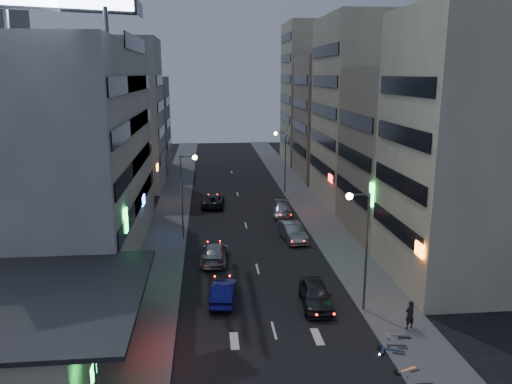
{
  "coord_description": "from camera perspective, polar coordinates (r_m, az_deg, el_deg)",
  "views": [
    {
      "loc": [
        -3.85,
        -23.69,
        15.43
      ],
      "look_at": [
        0.33,
        18.57,
        5.33
      ],
      "focal_mm": 35.0,
      "sensor_mm": 36.0,
      "label": 1
    }
  ],
  "objects": [
    {
      "name": "ground",
      "position": [
        28.53,
        3.19,
        -19.38
      ],
      "size": [
        180.0,
        180.0,
        0.0
      ],
      "primitive_type": "plane",
      "color": "black",
      "rests_on": "ground"
    },
    {
      "name": "sidewalk_left",
      "position": [
        56.0,
        -9.69,
        -2.75
      ],
      "size": [
        4.0,
        120.0,
        0.12
      ],
      "primitive_type": "cube",
      "color": "#4C4C4F",
      "rests_on": "ground"
    },
    {
      "name": "sidewalk_right",
      "position": [
        57.09,
        6.55,
        -2.34
      ],
      "size": [
        4.0,
        120.0,
        0.12
      ],
      "primitive_type": "cube",
      "color": "#4C4C4F",
      "rests_on": "ground"
    },
    {
      "name": "food_court",
      "position": [
        30.69,
        -24.88,
        -13.94
      ],
      "size": [
        11.0,
        13.0,
        3.88
      ],
      "color": "beige",
      "rests_on": "ground"
    },
    {
      "name": "white_building",
      "position": [
        46.08,
        -22.23,
        4.36
      ],
      "size": [
        14.0,
        24.0,
        18.0
      ],
      "primitive_type": "cube",
      "color": "#B3B4AF",
      "rests_on": "ground"
    },
    {
      "name": "shophouse_near",
      "position": [
        39.42,
        23.06,
        4.39
      ],
      "size": [
        10.0,
        11.0,
        20.0
      ],
      "primitive_type": "cube",
      "color": "beige",
      "rests_on": "ground"
    },
    {
      "name": "shophouse_mid",
      "position": [
        50.17,
        17.16,
        4.26
      ],
      "size": [
        11.0,
        12.0,
        16.0
      ],
      "primitive_type": "cube",
      "color": "gray",
      "rests_on": "ground"
    },
    {
      "name": "shophouse_far",
      "position": [
        61.8,
        12.28,
        8.96
      ],
      "size": [
        10.0,
        14.0,
        22.0
      ],
      "primitive_type": "cube",
      "color": "beige",
      "rests_on": "ground"
    },
    {
      "name": "far_left_a",
      "position": [
        69.88,
        -15.39,
        8.44
      ],
      "size": [
        11.0,
        10.0,
        20.0
      ],
      "primitive_type": "cube",
      "color": "#B3B4AF",
      "rests_on": "ground"
    },
    {
      "name": "far_left_b",
      "position": [
        82.97,
        -14.16,
        7.49
      ],
      "size": [
        12.0,
        10.0,
        15.0
      ],
      "primitive_type": "cube",
      "color": "gray",
      "rests_on": "ground"
    },
    {
      "name": "far_right_a",
      "position": [
        76.46,
        9.13,
        8.38
      ],
      "size": [
        11.0,
        12.0,
        18.0
      ],
      "primitive_type": "cube",
      "color": "gray",
      "rests_on": "ground"
    },
    {
      "name": "far_right_b",
      "position": [
        89.98,
        7.24,
        11.08
      ],
      "size": [
        12.0,
        12.0,
        24.0
      ],
      "primitive_type": "cube",
      "color": "beige",
      "rests_on": "ground"
    },
    {
      "name": "street_lamp_right_near",
      "position": [
        32.83,
        11.97,
        -4.78
      ],
      "size": [
        1.6,
        0.44,
        8.02
      ],
      "color": "#595B60",
      "rests_on": "sidewalk_right"
    },
    {
      "name": "street_lamp_left",
      "position": [
        46.83,
        -8.03,
        0.83
      ],
      "size": [
        1.6,
        0.44,
        8.02
      ],
      "color": "#595B60",
      "rests_on": "sidewalk_left"
    },
    {
      "name": "street_lamp_right_far",
      "position": [
        65.22,
        3.03,
        4.47
      ],
      "size": [
        1.6,
        0.44,
        8.02
      ],
      "color": "#595B60",
      "rests_on": "sidewalk_right"
    },
    {
      "name": "parked_car_right_near",
      "position": [
        34.75,
        6.82,
        -11.57
      ],
      "size": [
        2.24,
        4.96,
        1.65
      ],
      "primitive_type": "imported",
      "rotation": [
        0.0,
        0.0,
        -0.06
      ],
      "color": "#28282D",
      "rests_on": "ground"
    },
    {
      "name": "parked_car_right_mid",
      "position": [
        47.6,
        4.2,
        -4.54
      ],
      "size": [
        2.29,
        5.14,
        1.64
      ],
      "primitive_type": "imported",
      "rotation": [
        0.0,
        0.0,
        0.11
      ],
      "color": "#929399",
      "rests_on": "ground"
    },
    {
      "name": "parked_car_left",
      "position": [
        59.54,
        -4.91,
        -0.96
      ],
      "size": [
        2.89,
        5.49,
        1.47
      ],
      "primitive_type": "imported",
      "rotation": [
        0.0,
        0.0,
        3.06
      ],
      "color": "#252429",
      "rests_on": "ground"
    },
    {
      "name": "parked_car_right_far",
      "position": [
        55.36,
        3.03,
        -2.08
      ],
      "size": [
        2.57,
        5.02,
        1.39
      ],
      "primitive_type": "imported",
      "rotation": [
        0.0,
        0.0,
        -0.13
      ],
      "color": "#94979C",
      "rests_on": "ground"
    },
    {
      "name": "road_car_blue",
      "position": [
        35.19,
        -3.74,
        -11.36
      ],
      "size": [
        2.06,
        4.54,
        1.44
      ],
      "primitive_type": "imported",
      "rotation": [
        0.0,
        0.0,
        3.02
      ],
      "color": "navy",
      "rests_on": "ground"
    },
    {
      "name": "road_car_silver",
      "position": [
        42.35,
        -4.77,
        -6.94
      ],
      "size": [
        2.64,
        5.45,
        1.53
      ],
      "primitive_type": "imported",
      "rotation": [
        0.0,
        0.0,
        3.05
      ],
      "color": "#989BA0",
      "rests_on": "ground"
    },
    {
      "name": "person",
      "position": [
        32.85,
        17.17,
        -13.25
      ],
      "size": [
        0.78,
        0.64,
        1.84
      ],
      "primitive_type": "imported",
      "rotation": [
        0.0,
        0.0,
        3.49
      ],
      "color": "black",
      "rests_on": "sidewalk_right"
    },
    {
      "name": "scooter_black_a",
      "position": [
        28.36,
        19.59,
        -18.99
      ],
      "size": [
        0.56,
        1.6,
        0.98
      ],
      "primitive_type": null,
      "rotation": [
        0.0,
        0.0,
        1.55
      ],
      "color": "black",
      "rests_on": "sidewalk_right"
    },
    {
      "name": "scooter_silver_a",
      "position": [
        29.37,
        17.7,
        -17.58
      ],
      "size": [
        1.09,
        1.75,
        1.01
      ],
      "primitive_type": null,
      "rotation": [
        0.0,
        0.0,
        1.92
      ],
      "color": "#A3A5AB",
      "rests_on": "sidewalk_right"
    },
    {
      "name": "scooter_blue",
      "position": [
        30.56,
        16.72,
        -16.05
      ],
      "size": [
        1.34,
        2.0,
        1.16
      ],
      "primitive_type": null,
      "rotation": [
        0.0,
        0.0,
        1.17
      ],
      "color": "navy",
      "rests_on": "sidewalk_right"
    },
    {
      "name": "scooter_black_b",
      "position": [
        31.19,
        16.89,
        -15.58
      ],
      "size": [
        0.83,
        1.75,
        1.02
      ],
      "primitive_type": null,
      "rotation": [
        0.0,
        0.0,
        1.41
      ],
      "color": "black",
      "rests_on": "sidewalk_right"
    },
    {
      "name": "scooter_silver_b",
      "position": [
        32.3,
        17.2,
        -14.32
      ],
      "size": [
        1.12,
        2.13,
        1.24
      ],
      "primitive_type": null,
      "rotation": [
        0.0,
        0.0,
        1.34
      ],
      "color": "#B9BDC2",
      "rests_on": "sidewalk_right"
    }
  ]
}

